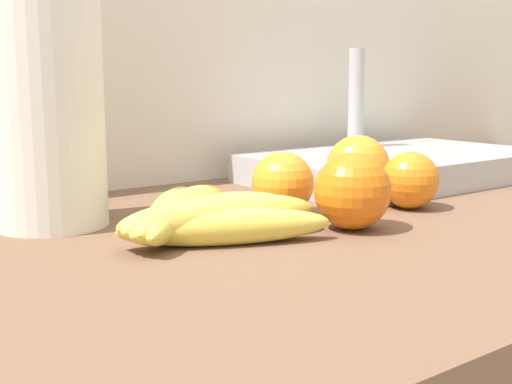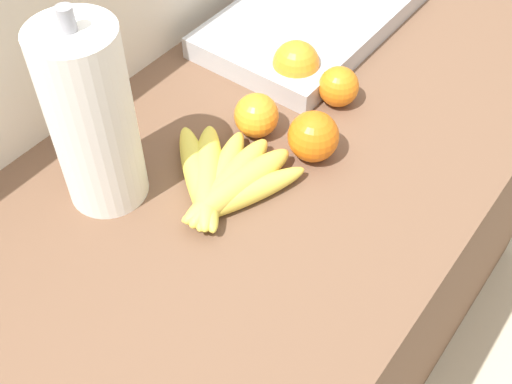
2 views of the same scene
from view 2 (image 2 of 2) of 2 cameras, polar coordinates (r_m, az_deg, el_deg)
The scene contains 9 objects.
counter at distance 1.32m, azimuth 2.10°, elevation -9.24°, with size 1.55×0.61×0.87m, color brown.
wall_back at distance 1.30m, azimuth -9.80°, elevation 3.57°, with size 1.95×0.06×1.30m, color silver.
banana_bunch at distance 0.90m, azimuth -3.04°, elevation 0.97°, with size 0.21×0.22×0.04m.
orange_far_right at distance 0.97m, azimuth 0.04°, elevation 6.91°, with size 0.07×0.07×0.07m, color orange.
orange_center at distance 0.94m, azimuth 5.16°, elevation 4.97°, with size 0.08×0.08×0.08m, color orange.
orange_front at distance 1.04m, azimuth 7.44°, elevation 9.40°, with size 0.07×0.07×0.07m, color orange.
orange_right at distance 1.07m, azimuth 3.62°, elevation 11.42°, with size 0.08×0.08×0.08m, color orange.
paper_towel_roll at distance 0.84m, azimuth -14.53°, elevation 6.35°, with size 0.11×0.11×0.30m.
sink_basin at distance 1.21m, azimuth 5.01°, elevation 15.42°, with size 0.43×0.26×0.19m.
Camera 2 is at (-0.59, -0.39, 1.55)m, focal length 44.43 mm.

